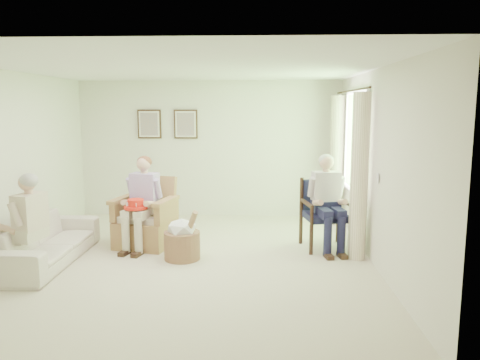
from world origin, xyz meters
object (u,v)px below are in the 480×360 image
Objects in this scene: red_hat at (136,205)px; person_dark at (327,196)px; sofa at (45,241)px; person_wicker at (143,196)px; wood_armchair at (325,211)px; hatbox at (182,239)px; person_sofa at (26,219)px; wicker_armchair at (146,224)px.

person_dark is at bearing 4.36° from red_hat.
person_wicker reaches higher than sofa.
wood_armchair is 1.37× the size of hatbox.
hatbox is at bearing 122.99° from person_sofa.
wicker_armchair reaches higher than red_hat.
person_dark reaches higher than sofa.
hatbox is (0.66, -0.52, -0.50)m from person_wicker.
wicker_armchair is 0.51× the size of sofa.
red_hat is at bearing 177.29° from wood_armchair.
person_wicker is 1.83× the size of hatbox.
person_wicker is 1.07× the size of person_sofa.
hatbox is (-2.06, -0.53, -0.53)m from person_dark.
person_wicker is 0.98m from hatbox.
wicker_armchair is at bearing 166.92° from person_dark.
person_dark is at bearing -79.29° from sofa.
wicker_armchair is 3.07× the size of red_hat.
hatbox is at bearing -31.71° from wicker_armchair.
person_wicker is at bearing -58.41° from sofa.
wood_armchair reaches higher than red_hat.
wicker_armchair is 0.77× the size of person_wicker.
sofa is at bearing -177.41° from wood_armchair.
hatbox is (0.66, -0.65, -0.04)m from wicker_armchair.
person_sofa reaches higher than red_hat.
sofa is 1.85m from hatbox.
person_wicker is (-2.72, -0.18, 0.24)m from wood_armchair.
sofa is at bearing -135.53° from person_wicker.
sofa is at bearing -130.93° from wicker_armchair.
person_dark is (-0.00, -0.17, 0.27)m from wood_armchair.
wicker_armchair is 1.46m from sofa.
person_dark is at bearing 120.00° from person_sofa.
red_hat is (1.12, 0.99, -0.02)m from person_sofa.
hatbox is at bearing -23.73° from red_hat.
wood_armchair is at bearing 13.76° from wicker_armchair.
hatbox is at bearing -25.02° from person_wicker.
red_hat is at bearing -64.88° from sofa.
red_hat is at bearing 144.39° from person_sofa.
wood_armchair is 0.31m from person_dark.
sofa is 1.52× the size of person_wicker.
wood_armchair is at bearing 18.67° from hatbox.
person_sofa is at bearing -118.66° from wicker_armchair.
sofa is 6.07× the size of red_hat.
wicker_armchair is 1.03× the size of wood_armchair.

